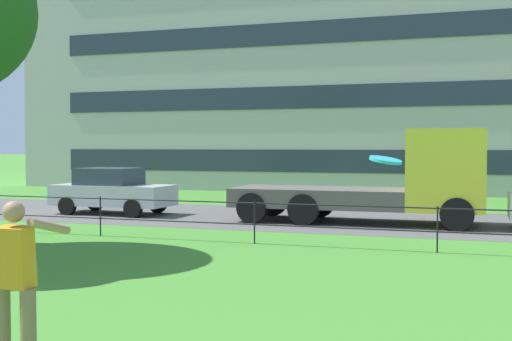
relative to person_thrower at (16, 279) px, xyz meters
The scene contains 7 objects.
street_strip 14.55m from the person_thrower, 83.67° to the left, with size 80.00×6.80×0.01m, color #565454.
park_fence 9.06m from the person_thrower, 79.81° to the left, with size 37.03×0.04×1.00m.
person_thrower is the anchor object (origin of this frame).
frisbee 3.90m from the person_thrower, ahead, with size 0.37×0.37×0.08m.
car_silver_center 15.46m from the person_thrower, 117.37° to the left, with size 4.05×1.90×1.54m.
flatbed_truck_left 14.01m from the person_thrower, 81.12° to the left, with size 7.31×2.45×2.75m.
apartment_building_background 34.03m from the person_thrower, 91.45° to the left, with size 37.90×15.97×15.86m.
Camera 1 is at (2.81, 0.48, 2.28)m, focal length 46.04 mm.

